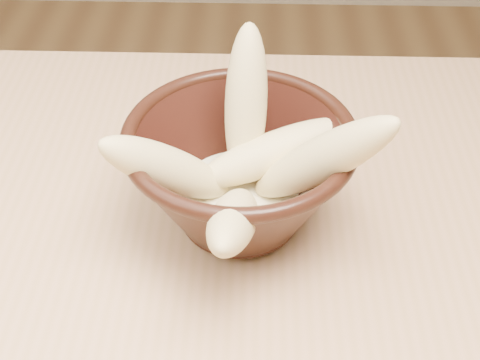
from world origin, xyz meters
The scene contains 7 objects.
bowl centered at (-0.14, 0.12, 0.81)m, with size 0.19×0.19×0.10m.
milk_puddle centered at (-0.14, 0.12, 0.78)m, with size 0.11×0.11×0.01m, color beige.
banana_upright centered at (-0.13, 0.15, 0.85)m, with size 0.03×0.03×0.14m, color #E0CC84.
banana_left centered at (-0.19, 0.09, 0.83)m, with size 0.03×0.03×0.13m, color #E0CC84.
banana_right centered at (-0.07, 0.09, 0.85)m, with size 0.03×0.03×0.16m, color #E0CC84.
banana_across centered at (-0.11, 0.13, 0.82)m, with size 0.03×0.03×0.14m, color #E0CC84.
banana_front centered at (-0.14, 0.05, 0.82)m, with size 0.03×0.03×0.14m, color #E0CC84.
Camera 1 is at (-0.12, -0.30, 1.17)m, focal length 50.00 mm.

